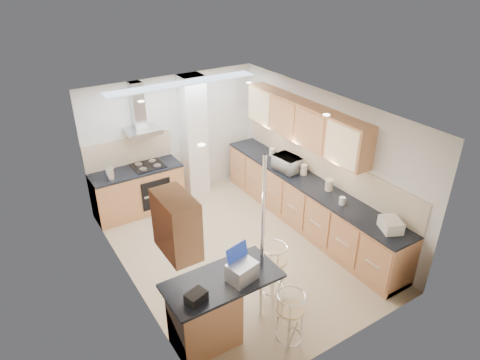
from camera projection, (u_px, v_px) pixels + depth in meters
ground at (237, 250)px, 7.36m from camera, size 4.80×4.80×0.00m
room_shell at (242, 157)px, 7.06m from camera, size 3.64×4.84×2.51m
right_counter at (306, 203)px, 7.85m from camera, size 0.63×4.40×0.92m
back_counter at (138, 190)px, 8.26m from camera, size 1.70×0.63×0.92m
peninsula at (223, 307)px, 5.52m from camera, size 1.47×0.72×0.94m
microwave at (287, 163)px, 7.93m from camera, size 0.40×0.55×0.28m
laptop at (242, 272)px, 5.25m from camera, size 0.40×0.33×0.24m
bag at (196, 297)px, 4.94m from camera, size 0.28×0.23×0.13m
bar_stool_near at (290, 322)px, 5.32m from camera, size 0.44×0.44×0.91m
bar_stool_end at (273, 274)px, 6.08m from camera, size 0.56×0.56×0.97m
jar_a at (304, 170)px, 7.81m from camera, size 0.16×0.16×0.20m
jar_b at (272, 152)px, 8.56m from camera, size 0.12×0.12×0.15m
jar_c at (329, 185)px, 7.29m from camera, size 0.16×0.16×0.20m
jar_d at (342, 201)px, 6.89m from camera, size 0.11×0.11×0.13m
bread_bin at (391, 225)px, 6.24m from camera, size 0.38×0.42×0.18m
kettle at (110, 174)px, 7.61m from camera, size 0.16×0.16×0.23m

